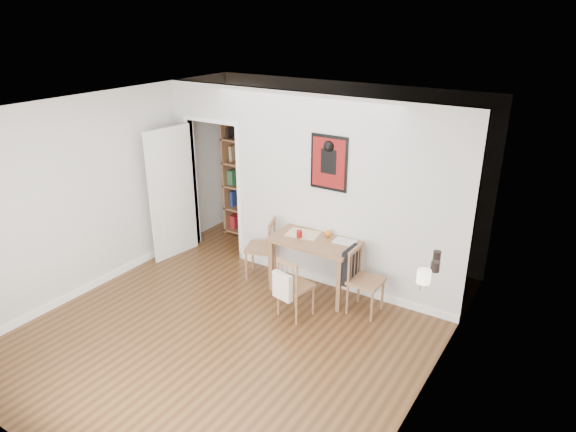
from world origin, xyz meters
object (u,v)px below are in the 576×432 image
Objects in this scene: orange_fruit at (328,234)px; mantel_lamp at (424,278)px; chair_front at (295,286)px; red_glass at (299,234)px; notebook at (345,241)px; chair_left at (261,248)px; dining_table at (316,245)px; bookshelf at (249,177)px; chair_right at (365,280)px; ceramic_jar_b at (437,256)px; ceramic_jar_a at (435,267)px; fireplace at (428,321)px.

mantel_lamp is at bearing -38.46° from orange_fruit.
chair_front is 8.17× the size of red_glass.
notebook is (0.57, 0.19, -0.04)m from red_glass.
chair_left is 1.29m from notebook.
red_glass is 2.34m from mantel_lamp.
dining_table is 0.54× the size of bookshelf.
chair_right is (1.63, -0.08, 0.01)m from chair_left.
orange_fruit is 1.80m from ceramic_jar_b.
chair_left reaches higher than dining_table.
red_glass is 0.92× the size of ceramic_jar_a.
chair_front is 0.64× the size of fireplace.
orange_fruit is 0.43× the size of mantel_lamp.
chair_front is at bearing 175.26° from ceramic_jar_a.
ceramic_jar_a is at bearing 91.98° from mantel_lamp.
ceramic_jar_b reaches higher than notebook.
orange_fruit is at bearing 158.35° from chair_right.
chair_right is 9.97× the size of orange_fruit.
chair_right is at bearing -29.93° from notebook.
ceramic_jar_b is (-0.06, 0.25, -0.00)m from ceramic_jar_a.
dining_table is 2.03m from ceramic_jar_a.
bookshelf is at bearing 153.09° from ceramic_jar_a.
chair_left reaches higher than orange_fruit.
fireplace is 4.45× the size of notebook.
red_glass is at bearing 159.08° from fireplace.
fireplace is 12.83× the size of red_glass.
fireplace is at bearing -77.70° from ceramic_jar_b.
red_glass is (-1.99, 0.76, 0.21)m from fireplace.
fireplace is 6.23× the size of mantel_lamp.
dining_table is at bearing -164.19° from notebook.
bookshelf reaches higher than dining_table.
dining_table is 0.82m from chair_right.
ceramic_jar_b is at bearing -10.80° from chair_left.
ceramic_jar_a is (1.68, -0.93, 0.39)m from orange_fruit.
mantel_lamp is at bearing -17.88° from chair_front.
chair_left is 4.32× the size of mantel_lamp.
fireplace reaches higher than notebook.
red_glass reaches higher than dining_table.
dining_table is 0.90m from chair_left.
fireplace is (2.65, -0.80, 0.18)m from chair_left.
orange_fruit is 0.86× the size of ceramic_jar_b.
dining_table is 0.72m from chair_front.
red_glass is 1.13× the size of orange_fruit.
red_glass is 0.38m from orange_fruit.
orange_fruit reaches higher than chair_right.
red_glass is 0.98× the size of ceramic_jar_b.
red_glass is (-0.97, 0.04, 0.38)m from chair_right.
ceramic_jar_a is (1.70, -0.14, 0.81)m from chair_front.
dining_table is at bearing 155.92° from ceramic_jar_a.
notebook is (1.23, 0.15, 0.35)m from chair_left.
chair_left is 3.03m from mantel_lamp.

